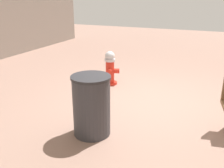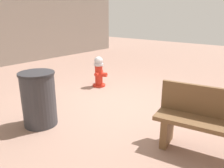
% 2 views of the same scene
% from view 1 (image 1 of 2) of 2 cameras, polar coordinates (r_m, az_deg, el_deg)
% --- Properties ---
extents(ground_plane, '(23.40, 23.40, 0.00)m').
position_cam_1_polar(ground_plane, '(5.44, 7.84, -3.85)').
color(ground_plane, '#9E7A6B').
extents(fire_hydrant, '(0.42, 0.43, 0.83)m').
position_cam_1_polar(fire_hydrant, '(6.29, -0.40, 3.59)').
color(fire_hydrant, red).
rests_on(fire_hydrant, ground_plane).
extents(trash_bin, '(0.61, 0.61, 0.97)m').
position_cam_1_polar(trash_bin, '(4.02, -4.56, -4.77)').
color(trash_bin, '#38383D').
rests_on(trash_bin, ground_plane).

